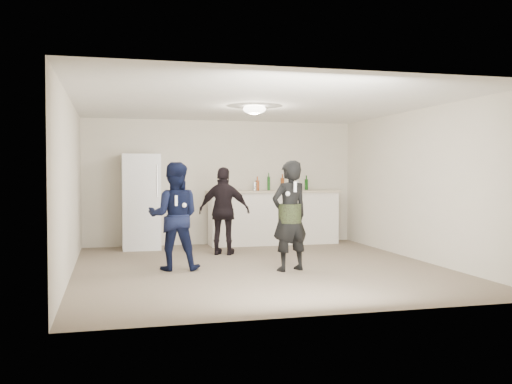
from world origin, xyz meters
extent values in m
plane|color=#6B5B4C|center=(0.00, 0.00, 0.00)|extent=(6.00, 6.00, 0.00)
plane|color=silver|center=(0.00, 0.00, 2.50)|extent=(6.00, 6.00, 0.00)
plane|color=beige|center=(0.00, 3.00, 1.25)|extent=(6.00, 0.00, 6.00)
plane|color=beige|center=(0.00, -3.00, 1.25)|extent=(6.00, 0.00, 6.00)
plane|color=beige|center=(-2.75, 0.00, 1.25)|extent=(0.00, 6.00, 6.00)
plane|color=beige|center=(2.75, 0.00, 1.25)|extent=(0.00, 6.00, 6.00)
cube|color=white|center=(1.00, 2.67, 0.53)|extent=(2.60, 0.56, 1.05)
cube|color=beige|center=(1.00, 2.67, 1.07)|extent=(2.68, 0.64, 0.04)
cube|color=white|center=(-1.64, 2.60, 0.90)|extent=(0.70, 0.70, 1.80)
cylinder|color=silver|center=(-1.36, 2.23, 1.30)|extent=(0.02, 0.02, 0.60)
ellipsoid|color=white|center=(0.00, 0.30, 2.45)|extent=(0.36, 0.36, 0.16)
cylinder|color=silver|center=(0.58, 2.58, 1.18)|extent=(0.08, 0.08, 0.17)
imported|color=#0F1841|center=(-1.28, 0.10, 0.80)|extent=(0.88, 0.73, 1.61)
imported|color=black|center=(0.36, -0.39, 0.82)|extent=(0.68, 0.55, 1.63)
cylinder|color=#293819|center=(0.36, -0.39, 0.85)|extent=(0.34, 0.34, 0.28)
imported|color=black|center=(-0.26, 1.46, 0.77)|extent=(0.98, 0.71, 1.55)
cube|color=white|center=(-1.28, -0.18, 1.05)|extent=(0.04, 0.04, 0.15)
sphere|color=white|center=(-1.16, -0.15, 0.98)|extent=(0.07, 0.07, 0.07)
cube|color=white|center=(0.36, -0.64, 1.25)|extent=(0.04, 0.04, 0.15)
sphere|color=silver|center=(0.26, -0.61, 1.15)|extent=(0.07, 0.07, 0.07)
cylinder|color=#8F3B14|center=(0.64, 2.61, 1.19)|extent=(0.08, 0.08, 0.20)
cylinder|color=#144313|center=(1.74, 2.80, 1.20)|extent=(0.07, 0.07, 0.22)
cylinder|color=silver|center=(1.50, 2.64, 1.19)|extent=(0.07, 0.07, 0.19)
cylinder|color=brown|center=(1.21, 2.75, 1.22)|extent=(0.07, 0.07, 0.25)
cylinder|color=#164E16|center=(0.93, 2.81, 1.23)|extent=(0.06, 0.06, 0.27)
camera|label=1|loc=(-2.19, -8.40, 1.46)|focal=40.00mm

